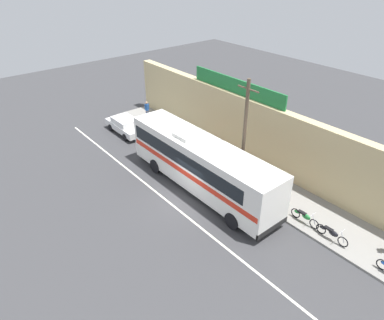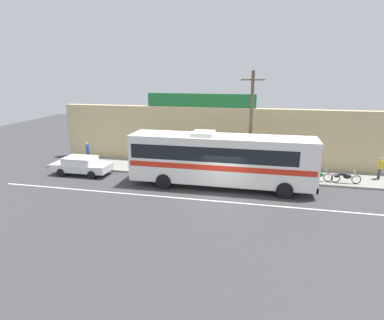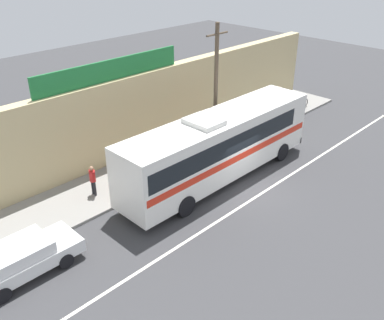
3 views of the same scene
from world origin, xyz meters
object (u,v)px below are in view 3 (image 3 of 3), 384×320
(motorcycle_green, at_px, (275,116))
(pedestrian_far_left, at_px, (279,95))
(intercity_bus, at_px, (218,144))
(parked_car, at_px, (22,258))
(utility_pole, at_px, (216,90))
(motorcycle_purple, at_px, (301,104))
(pedestrian_near_shop, at_px, (93,179))
(motorcycle_black, at_px, (259,123))

(motorcycle_green, height_order, pedestrian_far_left, pedestrian_far_left)
(intercity_bus, xyz_separation_m, motorcycle_green, (8.49, 2.23, -1.50))
(intercity_bus, height_order, motorcycle_green, intercity_bus)
(parked_car, height_order, utility_pole, utility_pole)
(motorcycle_purple, distance_m, pedestrian_near_shop, 17.60)
(intercity_bus, distance_m, parked_car, 10.75)
(utility_pole, height_order, motorcycle_green, utility_pole)
(motorcycle_green, distance_m, pedestrian_near_shop, 14.21)
(utility_pole, xyz_separation_m, pedestrian_near_shop, (-7.55, 1.23, -2.99))
(parked_car, distance_m, utility_pole, 13.04)
(motorcycle_black, bearing_deg, utility_pole, -175.85)
(motorcycle_green, relative_size, pedestrian_far_left, 1.22)
(motorcycle_purple, height_order, pedestrian_near_shop, pedestrian_near_shop)
(utility_pole, height_order, motorcycle_black, utility_pole)
(motorcycle_purple, bearing_deg, pedestrian_near_shop, 177.07)
(motorcycle_black, distance_m, pedestrian_near_shop, 12.43)
(utility_pole, height_order, motorcycle_purple, utility_pole)
(parked_car, distance_m, motorcycle_green, 19.23)
(parked_car, distance_m, motorcycle_purple, 22.62)
(motorcycle_green, height_order, motorcycle_purple, same)
(motorcycle_purple, bearing_deg, intercity_bus, -169.19)
(motorcycle_purple, relative_size, pedestrian_far_left, 1.15)
(motorcycle_green, bearing_deg, utility_pole, -177.44)
(motorcycle_black, xyz_separation_m, pedestrian_near_shop, (-12.39, 0.88, 0.50))
(utility_pole, relative_size, motorcycle_green, 3.87)
(motorcycle_black, height_order, motorcycle_green, same)
(intercity_bus, height_order, parked_car, intercity_bus)
(motorcycle_black, xyz_separation_m, motorcycle_green, (1.78, -0.05, 0.00))
(parked_car, height_order, motorcycle_green, parked_car)
(intercity_bus, height_order, pedestrian_near_shop, intercity_bus)
(intercity_bus, xyz_separation_m, utility_pole, (1.87, 1.93, 1.99))
(parked_car, xyz_separation_m, motorcycle_green, (19.15, 1.74, -0.17))
(motorcycle_purple, height_order, pedestrian_far_left, pedestrian_far_left)
(motorcycle_purple, bearing_deg, utility_pole, -178.09)
(parked_car, height_order, pedestrian_far_left, pedestrian_far_left)
(motorcycle_black, distance_m, motorcycle_purple, 5.18)
(intercity_bus, distance_m, motorcycle_purple, 12.19)
(pedestrian_far_left, bearing_deg, pedestrian_near_shop, -178.12)
(motorcycle_green, bearing_deg, pedestrian_near_shop, 176.22)
(parked_car, bearing_deg, motorcycle_black, 5.91)
(motorcycle_green, bearing_deg, parked_car, -174.80)
(pedestrian_far_left, bearing_deg, motorcycle_purple, -59.83)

